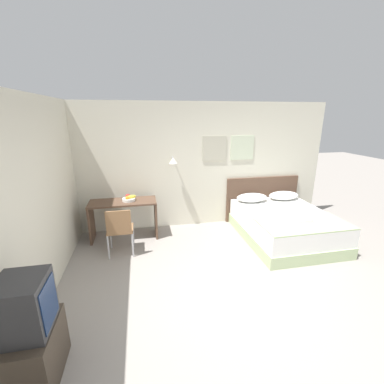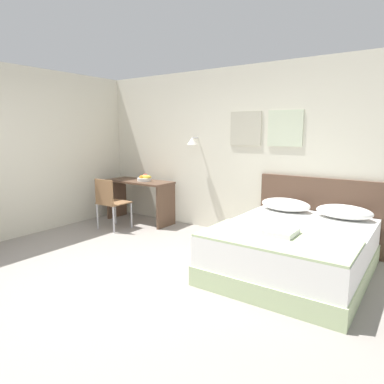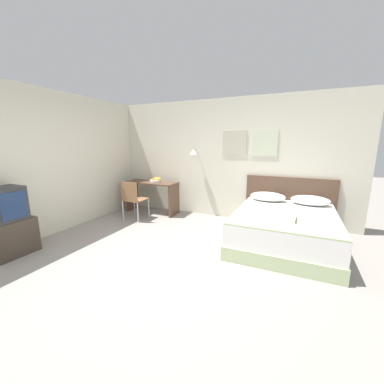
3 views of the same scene
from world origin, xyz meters
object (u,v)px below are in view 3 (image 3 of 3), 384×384
object	(u,v)px
pillow_left	(268,197)
tv_stand	(11,238)
desk_chair	(133,197)
television	(6,204)
desk	(152,191)
folded_towel_near_foot	(284,217)
headboard	(288,202)
throw_blanket	(283,223)
bed	(284,229)
fruit_bowl	(156,180)
pillow_right	(310,200)

from	to	relation	value
pillow_left	tv_stand	world-z (taller)	pillow_left
tv_stand	desk_chair	bearing A→B (deg)	73.20
desk_chair	television	size ratio (longest dim) A/B	1.70
television	desk	bearing A→B (deg)	76.62
folded_towel_near_foot	tv_stand	xyz separation A→B (m)	(-3.80, -1.71, -0.33)
headboard	desk_chair	size ratio (longest dim) A/B	1.97
headboard	throw_blanket	xyz separation A→B (m)	(-0.00, -1.60, 0.06)
bed	headboard	world-z (taller)	headboard
bed	throw_blanket	distance (m)	0.65
desk_chair	tv_stand	xyz separation A→B (m)	(-0.64, -2.13, -0.25)
fruit_bowl	television	world-z (taller)	television
pillow_left	tv_stand	distance (m)	4.48
fruit_bowl	television	size ratio (longest dim) A/B	0.55
tv_stand	television	size ratio (longest dim) A/B	1.21
throw_blanket	desk	size ratio (longest dim) A/B	1.21
bed	pillow_left	bearing A→B (deg)	117.14
folded_towel_near_foot	headboard	bearing A→B (deg)	90.21
headboard	pillow_left	world-z (taller)	headboard
tv_stand	pillow_left	bearing A→B (deg)	40.33
headboard	pillow_right	xyz separation A→B (m)	(0.38, -0.28, 0.13)
headboard	pillow_left	bearing A→B (deg)	-144.03
pillow_right	desk_chair	xyz separation A→B (m)	(-3.53, -0.77, -0.12)
headboard	tv_stand	xyz separation A→B (m)	(-3.79, -3.17, -0.23)
fruit_bowl	tv_stand	world-z (taller)	fruit_bowl
desk_chair	tv_stand	bearing A→B (deg)	-106.80
bed	fruit_bowl	world-z (taller)	fruit_bowl
bed	headboard	distance (m)	1.05
headboard	folded_towel_near_foot	bearing A→B (deg)	-89.79
bed	desk	world-z (taller)	desk
pillow_right	tv_stand	size ratio (longest dim) A/B	1.10
tv_stand	folded_towel_near_foot	bearing A→B (deg)	24.21
headboard	television	xyz separation A→B (m)	(-3.79, -3.17, 0.30)
headboard	pillow_right	distance (m)	0.49
folded_towel_near_foot	television	distance (m)	4.16
bed	tv_stand	distance (m)	4.36
pillow_left	fruit_bowl	bearing A→B (deg)	-178.55
bed	tv_stand	xyz separation A→B (m)	(-3.79, -2.14, 0.00)
pillow_left	folded_towel_near_foot	world-z (taller)	pillow_left
desk	folded_towel_near_foot	bearing A→B (deg)	-19.67
fruit_bowl	television	xyz separation A→B (m)	(-0.79, -2.83, -0.01)
tv_stand	television	bearing A→B (deg)	0.00
pillow_right	desk_chair	bearing A→B (deg)	-167.74
headboard	television	distance (m)	4.95
desk	fruit_bowl	bearing A→B (deg)	2.04
throw_blanket	television	world-z (taller)	television
bed	folded_towel_near_foot	distance (m)	0.55
desk_chair	tv_stand	distance (m)	2.23
headboard	fruit_bowl	world-z (taller)	headboard
bed	pillow_left	size ratio (longest dim) A/B	2.90
bed	television	world-z (taller)	television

